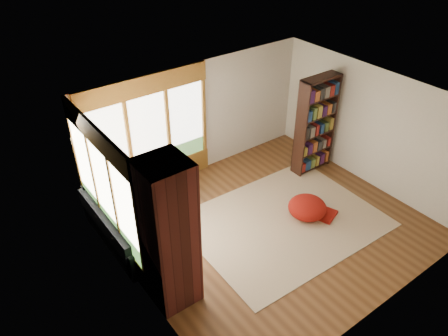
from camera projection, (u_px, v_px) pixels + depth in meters
floor at (270, 225)px, 8.59m from camera, size 5.50×5.50×0.00m
ceiling at (279, 105)px, 7.15m from camera, size 5.50×5.50×0.00m
wall_back at (197, 119)px, 9.54m from camera, size 5.50×0.04×2.60m
wall_front at (392, 250)px, 6.20m from camera, size 5.50×0.04×2.60m
wall_left at (137, 232)px, 6.51m from camera, size 0.04×5.00×2.60m
wall_right at (371, 128)px, 9.23m from camera, size 0.04×5.00×2.60m
windows_back at (149, 134)px, 8.90m from camera, size 2.82×0.10×1.90m
windows_left at (105, 190)px, 7.30m from camera, size 0.10×2.62×1.90m
roller_blind at (84, 149)px, 7.65m from camera, size 0.03×0.72×0.90m
brick_chimney at (169, 236)px, 6.45m from camera, size 0.70×0.70×2.60m
sectional_sofa at (139, 207)px, 8.59m from camera, size 2.20×2.20×0.80m
area_rug at (284, 221)px, 8.69m from camera, size 3.75×2.91×0.01m
bookshelf at (316, 125)px, 9.68m from camera, size 0.97×0.32×2.26m
pouf at (307, 207)px, 8.72m from camera, size 0.90×0.90×0.42m
dog_tan at (154, 176)px, 8.58m from camera, size 1.13×0.85×0.56m
dog_brindle at (145, 197)px, 8.12m from camera, size 0.54×0.83×0.44m
throw_pillows at (139, 184)px, 8.40m from camera, size 1.98×1.68×0.45m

